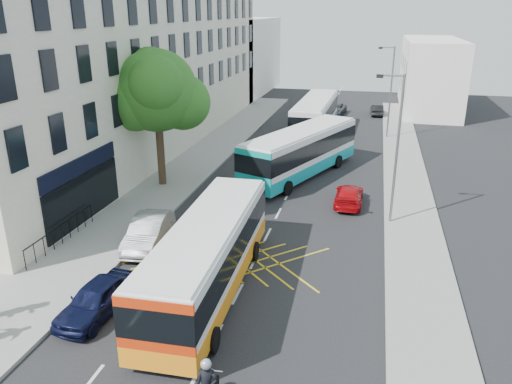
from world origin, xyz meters
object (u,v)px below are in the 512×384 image
Objects in this scene: lamp_far at (390,88)px; bus_mid at (301,152)px; parked_car_blue at (97,299)px; parked_car_silver at (149,232)px; bus_near at (208,255)px; lamp_near at (396,143)px; bus_far at (315,116)px; street_tree at (156,92)px; red_hatchback at (349,195)px; distant_car_grey at (335,109)px; distant_car_dark at (377,110)px.

bus_mid is (-6.01, -12.75, -2.86)m from lamp_far.
parked_car_silver is at bearing 101.51° from parked_car_blue.
parked_car_silver is (-4.30, 3.44, -0.93)m from bus_near.
bus_far is at bearing 108.31° from lamp_near.
street_tree is at bearing 119.76° from bus_near.
lamp_far is 14.38m from bus_mid.
lamp_far is (14.71, 17.03, -1.68)m from street_tree.
red_hatchback is at bearing 32.65° from parked_car_silver.
lamp_near reaches higher than parked_car_blue.
street_tree is 13.66m from red_hatchback.
parked_car_silver is 1.13× the size of red_hatchback.
lamp_near is 1.82× the size of distant_car_grey.
bus_near is 0.95× the size of bus_mid.
street_tree is 0.72× the size of bus_far.
distant_car_dark is at bearing 91.67° from lamp_near.
street_tree reaches higher than distant_car_dark.
distant_car_dark is (5.11, 23.40, -1.16)m from bus_mid.
bus_near is 28.74m from bus_far.
lamp_far is at bearing 74.13° from bus_near.
parked_car_silver is (-11.71, -5.59, -3.87)m from lamp_near.
bus_near is 3.13× the size of distant_car_dark.
lamp_far is 1.82× the size of distant_car_grey.
street_tree reaches higher than bus_near.
lamp_near is at bearing -28.58° from bus_mid.
parked_car_silver is 37.83m from distant_car_dark.
street_tree is at bearing -2.20° from red_hatchback.
red_hatchback is 28.27m from distant_car_dark.
lamp_far is 28.41m from parked_car_silver.
bus_far is 31.69m from parked_car_blue.
red_hatchback is at bearing 83.76° from distant_car_dark.
distant_car_grey is at bearing 72.28° from parked_car_silver.
street_tree is 10.63m from parked_car_silver.
lamp_near reaches higher than bus_far.
lamp_near is at bearing -72.41° from distant_car_grey.
parked_car_silver reaches higher than distant_car_grey.
parked_car_silver reaches higher than parked_car_blue.
street_tree reaches higher than parked_car_blue.
street_tree is at bearing 60.13° from distant_car_dark.
parked_car_silver is at bearing -70.71° from street_tree.
bus_far is at bearing -88.45° from distant_car_grey.
street_tree is at bearing 109.60° from parked_car_blue.
bus_far is 25.83m from parked_car_silver.
bus_near is at bearing -46.48° from parked_car_silver.
lamp_near is at bearing -11.40° from street_tree.
lamp_far is 1.76× the size of parked_car_silver.
lamp_far reaches higher than bus_mid.
bus_near is (-7.41, -9.03, -2.94)m from lamp_near.
lamp_near reaches higher than bus_near.
bus_far is (-6.52, -0.31, -2.82)m from lamp_far.
parked_car_blue is 0.91× the size of distant_car_grey.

